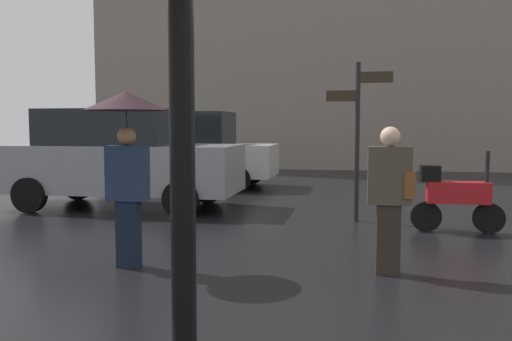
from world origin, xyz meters
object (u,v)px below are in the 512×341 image
pedestrian_with_umbrella (127,131)px  parked_scooter (455,196)px  street_signpost (358,125)px  parked_car_right (120,158)px  parked_car_left (191,150)px  pedestrian_with_bag (391,191)px

pedestrian_with_umbrella → parked_scooter: pedestrian_with_umbrella is taller
street_signpost → parked_car_right: bearing=171.0°
parked_car_left → street_signpost: size_ratio=1.62×
pedestrian_with_umbrella → street_signpost: 4.27m
pedestrian_with_bag → street_signpost: 3.28m
pedestrian_with_bag → parked_car_left: size_ratio=0.37×
street_signpost → parked_car_left: bearing=133.9°
parked_car_left → street_signpost: bearing=-59.7°
street_signpost → pedestrian_with_bag: bearing=-84.0°
pedestrian_with_umbrella → parked_scooter: 4.95m
pedestrian_with_umbrella → street_signpost: (2.56, 3.41, 0.07)m
pedestrian_with_bag → street_signpost: street_signpost is taller
pedestrian_with_umbrella → parked_car_left: (-1.71, 7.86, -0.56)m
parked_scooter → parked_car_right: (-5.99, 1.40, 0.43)m
pedestrian_with_umbrella → pedestrian_with_bag: bearing=-101.5°
pedestrian_with_bag → street_signpost: (-0.33, 3.19, 0.71)m
parked_car_right → street_signpost: street_signpost is taller
parked_car_right → parked_car_left: bearing=86.0°
parked_scooter → street_signpost: 1.91m
parked_scooter → parked_car_left: bearing=119.1°
parked_car_left → parked_car_right: bearing=-107.8°
pedestrian_with_umbrella → parked_car_left: bearing=-3.7°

